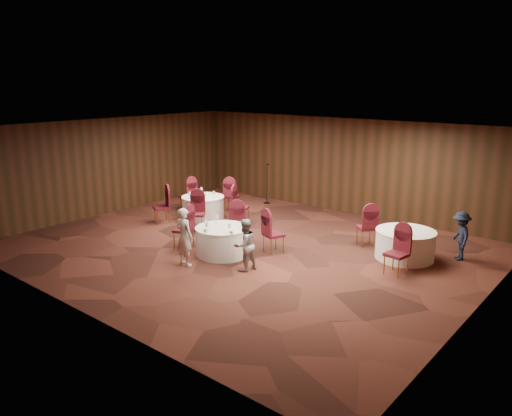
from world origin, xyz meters
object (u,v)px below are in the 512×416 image
Objects in this scene: table_left at (203,207)px; man_c at (460,236)px; mic_stand at (267,192)px; woman_a at (184,237)px; table_right at (405,244)px; woman_b at (245,245)px; table_main at (222,241)px.

man_c reaches higher than table_left.
mic_stand reaches higher than table_left.
table_right is at bearing -131.97° from woman_a.
mic_stand is at bearing -136.55° from woman_b.
table_left is 7.89m from man_c.
table_left is at bearing -96.23° from mic_stand.
table_right is 1.20× the size of man_c.
table_main is 1.10× the size of woman_b.
mic_stand reaches higher than man_c.
table_main and table_left have the same top height.
woman_a reaches higher than table_left.
table_left is at bearing 143.43° from table_main.
table_right is at bearing 150.61° from woman_b.
mic_stand is 1.16× the size of woman_b.
man_c is (1.09, 0.82, 0.25)m from table_right.
table_main is 1.12× the size of man_c.
table_main is 0.97× the size of woman_a.
man_c reaches higher than table_main.
table_main is at bearing -102.39° from woman_b.
man_c is at bearing 10.30° from table_left.
woman_a reaches higher than woman_b.
woman_a is at bearing -69.19° from mic_stand.
table_main is at bearing -96.06° from woman_a.
woman_a is (2.37, -6.24, 0.30)m from mic_stand.
mic_stand is at bearing -135.23° from man_c.
table_right is 1.17× the size of woman_b.
woman_b is at bearing -22.01° from table_main.
table_left and table_right have the same top height.
table_left is 2.98m from mic_stand.
woman_a is (2.70, -3.28, 0.35)m from table_left.
table_main is 4.66m from table_right.
man_c is (7.76, 1.41, 0.25)m from table_left.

